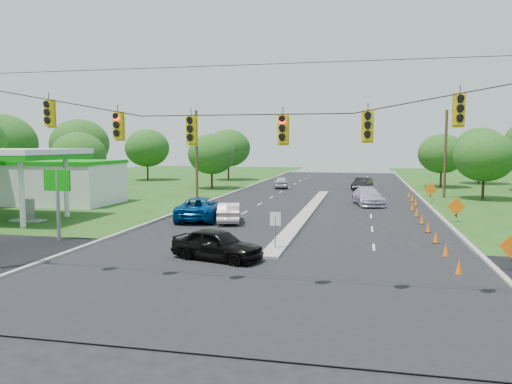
% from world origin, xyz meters
% --- Properties ---
extents(ground, '(160.00, 160.00, 0.00)m').
position_xyz_m(ground, '(0.00, 0.00, 0.00)').
color(ground, black).
rests_on(ground, ground).
extents(cross_street, '(160.00, 14.00, 0.02)m').
position_xyz_m(cross_street, '(0.00, 0.00, 0.00)').
color(cross_street, black).
rests_on(cross_street, ground).
extents(curb_left, '(0.25, 110.00, 0.16)m').
position_xyz_m(curb_left, '(-10.10, 30.00, 0.00)').
color(curb_left, gray).
rests_on(curb_left, ground).
extents(curb_right, '(0.25, 110.00, 0.16)m').
position_xyz_m(curb_right, '(10.10, 30.00, 0.00)').
color(curb_right, gray).
rests_on(curb_right, ground).
extents(median, '(1.00, 34.00, 0.18)m').
position_xyz_m(median, '(0.00, 21.00, 0.00)').
color(median, gray).
rests_on(median, ground).
extents(median_sign, '(0.55, 0.06, 2.05)m').
position_xyz_m(median_sign, '(0.00, 6.00, 1.46)').
color(median_sign, gray).
rests_on(median_sign, ground).
extents(signal_span, '(25.60, 0.32, 9.00)m').
position_xyz_m(signal_span, '(-0.05, -1.00, 4.97)').
color(signal_span, '#422D1C').
rests_on(signal_span, ground).
extents(utility_pole_far_left, '(0.28, 0.28, 9.00)m').
position_xyz_m(utility_pole_far_left, '(-12.50, 30.00, 4.50)').
color(utility_pole_far_left, '#422D1C').
rests_on(utility_pole_far_left, ground).
extents(utility_pole_far_right, '(0.28, 0.28, 9.00)m').
position_xyz_m(utility_pole_far_right, '(12.50, 35.00, 4.50)').
color(utility_pole_far_right, '#422D1C').
rests_on(utility_pole_far_right, ground).
extents(gas_station, '(18.40, 19.70, 5.20)m').
position_xyz_m(gas_station, '(-23.64, 20.24, 2.58)').
color(gas_station, white).
rests_on(gas_station, ground).
extents(cone_0, '(0.32, 0.32, 0.70)m').
position_xyz_m(cone_0, '(8.41, 3.00, 0.35)').
color(cone_0, orange).
rests_on(cone_0, ground).
extents(cone_1, '(0.32, 0.32, 0.70)m').
position_xyz_m(cone_1, '(8.41, 6.50, 0.35)').
color(cone_1, orange).
rests_on(cone_1, ground).
extents(cone_2, '(0.32, 0.32, 0.70)m').
position_xyz_m(cone_2, '(8.41, 10.00, 0.35)').
color(cone_2, orange).
rests_on(cone_2, ground).
extents(cone_3, '(0.32, 0.32, 0.70)m').
position_xyz_m(cone_3, '(8.41, 13.50, 0.35)').
color(cone_3, orange).
rests_on(cone_3, ground).
extents(cone_4, '(0.32, 0.32, 0.70)m').
position_xyz_m(cone_4, '(8.41, 17.00, 0.35)').
color(cone_4, orange).
rests_on(cone_4, ground).
extents(cone_5, '(0.32, 0.32, 0.70)m').
position_xyz_m(cone_5, '(8.41, 20.50, 0.35)').
color(cone_5, orange).
rests_on(cone_5, ground).
extents(cone_6, '(0.32, 0.32, 0.70)m').
position_xyz_m(cone_6, '(8.41, 24.00, 0.35)').
color(cone_6, orange).
rests_on(cone_6, ground).
extents(cone_7, '(0.32, 0.32, 0.70)m').
position_xyz_m(cone_7, '(9.01, 27.50, 0.35)').
color(cone_7, orange).
rests_on(cone_7, ground).
extents(cone_8, '(0.32, 0.32, 0.70)m').
position_xyz_m(cone_8, '(9.01, 31.00, 0.35)').
color(cone_8, orange).
rests_on(cone_8, ground).
extents(cone_9, '(0.32, 0.32, 0.70)m').
position_xyz_m(cone_9, '(9.01, 34.50, 0.35)').
color(cone_9, orange).
rests_on(cone_9, ground).
extents(work_sign_1, '(1.27, 0.58, 1.37)m').
position_xyz_m(work_sign_1, '(10.80, 18.00, 1.09)').
color(work_sign_1, black).
rests_on(work_sign_1, ground).
extents(work_sign_2, '(1.27, 0.58, 1.37)m').
position_xyz_m(work_sign_2, '(10.80, 32.00, 1.09)').
color(work_sign_2, black).
rests_on(work_sign_2, ground).
extents(tree_2, '(5.88, 5.88, 6.86)m').
position_xyz_m(tree_2, '(-26.00, 30.00, 4.34)').
color(tree_2, black).
rests_on(tree_2, ground).
extents(tree_3, '(7.56, 7.56, 8.82)m').
position_xyz_m(tree_3, '(-32.00, 40.00, 5.58)').
color(tree_3, black).
rests_on(tree_3, ground).
extents(tree_4, '(6.72, 6.72, 7.84)m').
position_xyz_m(tree_4, '(-28.00, 52.00, 4.96)').
color(tree_4, black).
rests_on(tree_4, ground).
extents(tree_5, '(5.88, 5.88, 6.86)m').
position_xyz_m(tree_5, '(-14.00, 40.00, 4.34)').
color(tree_5, black).
rests_on(tree_5, ground).
extents(tree_6, '(6.72, 6.72, 7.84)m').
position_xyz_m(tree_6, '(-16.00, 55.00, 4.96)').
color(tree_6, black).
rests_on(tree_6, ground).
extents(tree_9, '(5.88, 5.88, 6.86)m').
position_xyz_m(tree_9, '(16.00, 34.00, 4.34)').
color(tree_9, black).
rests_on(tree_9, ground).
extents(tree_11, '(6.72, 6.72, 7.84)m').
position_xyz_m(tree_11, '(20.00, 55.00, 4.96)').
color(tree_11, black).
rests_on(tree_11, ground).
extents(tree_12, '(5.88, 5.88, 6.86)m').
position_xyz_m(tree_12, '(14.00, 48.00, 4.34)').
color(tree_12, black).
rests_on(tree_12, ground).
extents(tree_14, '(7.56, 7.56, 8.82)m').
position_xyz_m(tree_14, '(-34.00, 28.00, 5.58)').
color(tree_14, black).
rests_on(tree_14, ground).
extents(black_sedan, '(4.82, 2.98, 1.53)m').
position_xyz_m(black_sedan, '(-2.34, 3.41, 0.77)').
color(black_sedan, black).
rests_on(black_sedan, ground).
extents(white_sedan, '(2.47, 4.58, 1.43)m').
position_xyz_m(white_sedan, '(-4.88, 14.80, 0.72)').
color(white_sedan, '#B49FA4').
rests_on(white_sedan, ground).
extents(blue_pickup, '(3.59, 6.40, 1.69)m').
position_xyz_m(blue_pickup, '(-7.29, 15.50, 0.84)').
color(blue_pickup, navy).
rests_on(blue_pickup, ground).
extents(silver_car_far, '(3.27, 5.80, 1.59)m').
position_xyz_m(silver_car_far, '(4.80, 27.19, 0.79)').
color(silver_car_far, '#B5ADC6').
rests_on(silver_car_far, ground).
extents(silver_car_oncoming, '(2.62, 4.60, 1.47)m').
position_xyz_m(silver_car_oncoming, '(-5.86, 43.06, 0.74)').
color(silver_car_oncoming, '#B7B5BB').
rests_on(silver_car_oncoming, ground).
extents(dark_car_receding, '(2.65, 4.89, 1.53)m').
position_xyz_m(dark_car_receding, '(4.23, 42.33, 0.76)').
color(dark_car_receding, black).
rests_on(dark_car_receding, ground).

